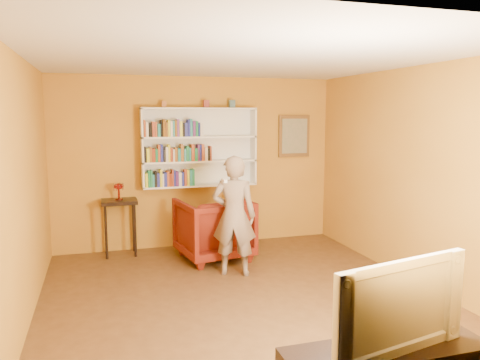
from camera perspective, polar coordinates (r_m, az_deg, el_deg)
The scene contains 15 objects.
room_shell at distance 5.18m, azimuth 0.55°, elevation -4.15°, with size 5.30×5.80×2.88m.
bookshelf at distance 7.42m, azimuth -5.05°, elevation 3.98°, with size 1.80×0.29×1.23m.
books_row_lower at distance 7.28m, azimuth -8.58°, elevation 0.17°, with size 0.75×0.19×0.26m.
books_row_middle at distance 7.26m, azimuth -7.57°, elevation 3.17°, with size 1.03×0.19×0.27m.
books_row_upper at distance 7.23m, azimuth -8.09°, elevation 6.18°, with size 0.90×0.19×0.27m.
ornament_left at distance 7.25m, azimuth -9.26°, elevation 9.09°, with size 0.07×0.07×0.09m, color #B16732.
ornament_centre at distance 7.37m, azimuth -4.15°, elevation 9.24°, with size 0.08×0.08×0.12m, color maroon.
ornament_right at distance 7.47m, azimuth -1.00°, elevation 9.26°, with size 0.09×0.09×0.12m, color #446671.
framed_painting at distance 7.96m, azimuth 6.61°, elevation 5.35°, with size 0.55×0.05×0.70m.
console_table at distance 7.22m, azimuth -14.48°, elevation -3.49°, with size 0.52×0.40×0.85m.
ruby_lustre at distance 7.17m, azimuth -14.57°, elevation -0.93°, with size 0.15×0.15×0.25m.
armchair at distance 6.90m, azimuth -3.22°, elevation -5.92°, with size 0.96×0.99×0.90m, color #4E0A05.
person at distance 6.14m, azimuth -0.74°, elevation -4.37°, with size 0.58×0.38×1.59m, color #7E6C5D.
game_remote at distance 5.67m, azimuth -1.95°, elevation -0.08°, with size 0.04×0.15×0.04m, color white.
television at distance 3.41m, azimuth 17.71°, elevation -14.00°, with size 1.12×0.15×0.65m, color black.
Camera 1 is at (-1.52, -4.83, 2.10)m, focal length 35.00 mm.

